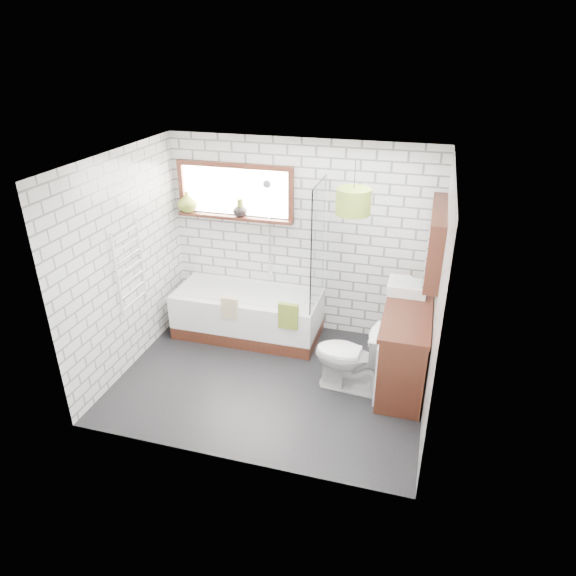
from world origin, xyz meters
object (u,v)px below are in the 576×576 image
(basin, at_px, (407,287))
(pendant, at_px, (353,201))
(toilet, at_px, (351,357))
(bathtub, at_px, (248,313))
(vanity, at_px, (406,341))

(basin, distance_m, pendant, 1.40)
(toilet, bearing_deg, bathtub, -113.48)
(basin, relative_size, pendant, 1.24)
(bathtub, relative_size, vanity, 1.17)
(bathtub, relative_size, toilet, 2.29)
(bathtub, bearing_deg, vanity, -10.94)
(bathtub, distance_m, pendant, 2.36)
(vanity, bearing_deg, pendant, -159.20)
(pendant, bearing_deg, basin, 44.92)
(toilet, xyz_separation_m, pendant, (-0.09, 0.16, 1.69))
(pendant, bearing_deg, toilet, -59.12)
(pendant, bearing_deg, vanity, 20.80)
(toilet, distance_m, pendant, 1.70)
(bathtub, height_order, basin, basin)
(vanity, relative_size, toilet, 1.95)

